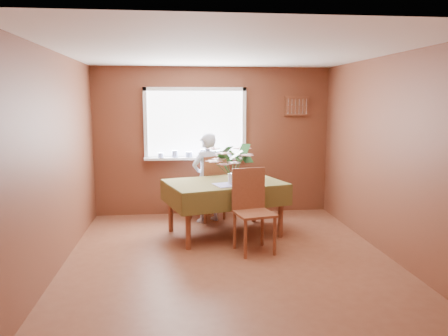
{
  "coord_description": "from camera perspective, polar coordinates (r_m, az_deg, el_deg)",
  "views": [
    {
      "loc": [
        -0.64,
        -5.16,
        1.94
      ],
      "look_at": [
        0.0,
        0.55,
        1.05
      ],
      "focal_mm": 35.0,
      "sensor_mm": 36.0,
      "label": 1
    }
  ],
  "objects": [
    {
      "name": "wall_back",
      "position": [
        7.47,
        -1.45,
        3.5
      ],
      "size": [
        4.0,
        0.0,
        4.0
      ],
      "primitive_type": "plane",
      "rotation": [
        1.57,
        0.0,
        0.0
      ],
      "color": "brown",
      "rests_on": "floor"
    },
    {
      "name": "spoon_rack",
      "position": [
        7.66,
        9.53,
        8.01
      ],
      "size": [
        0.44,
        0.05,
        0.33
      ],
      "color": "brown",
      "rests_on": "wall_back"
    },
    {
      "name": "chair_far",
      "position": [
        7.08,
        -1.74,
        -2.32
      ],
      "size": [
        0.64,
        0.64,
        1.07
      ],
      "rotation": [
        0.0,
        0.0,
        3.75
      ],
      "color": "brown",
      "rests_on": "floor"
    },
    {
      "name": "ceiling",
      "position": [
        5.23,
        0.69,
        14.96
      ],
      "size": [
        4.5,
        4.5,
        0.0
      ],
      "primitive_type": "plane",
      "rotation": [
        3.14,
        0.0,
        0.0
      ],
      "color": "white",
      "rests_on": "wall_back"
    },
    {
      "name": "flower_bouquet",
      "position": [
        6.07,
        1.07,
        0.96
      ],
      "size": [
        0.58,
        0.58,
        0.5
      ],
      "rotation": [
        0.0,
        0.0,
        -0.01
      ],
      "color": "white",
      "rests_on": "dining_table"
    },
    {
      "name": "wall_right",
      "position": [
        5.83,
        20.57,
        1.45
      ],
      "size": [
        0.0,
        4.5,
        4.5
      ],
      "primitive_type": "plane",
      "rotation": [
        1.57,
        0.0,
        -1.57
      ],
      "color": "brown",
      "rests_on": "floor"
    },
    {
      "name": "side_plate",
      "position": [
        6.58,
        3.81,
        -1.27
      ],
      "size": [
        0.34,
        0.34,
        0.01
      ],
      "primitive_type": "cylinder",
      "rotation": [
        0.0,
        0.0,
        0.68
      ],
      "color": "white",
      "rests_on": "dining_table"
    },
    {
      "name": "dining_table",
      "position": [
        6.3,
        0.06,
        -2.64
      ],
      "size": [
        1.86,
        1.5,
        0.79
      ],
      "rotation": [
        0.0,
        0.0,
        0.28
      ],
      "color": "brown",
      "rests_on": "floor"
    },
    {
      "name": "seated_woman",
      "position": [
        6.98,
        -2.26,
        -1.28
      ],
      "size": [
        0.63,
        0.56,
        1.44
      ],
      "primitive_type": "imported",
      "rotation": [
        0.0,
        0.0,
        3.66
      ],
      "color": "white",
      "rests_on": "floor"
    },
    {
      "name": "chair_near",
      "position": [
        5.69,
        3.65,
        -5.09
      ],
      "size": [
        0.55,
        0.55,
        1.07
      ],
      "rotation": [
        0.0,
        0.0,
        0.21
      ],
      "color": "brown",
      "rests_on": "floor"
    },
    {
      "name": "wall_left",
      "position": [
        5.38,
        -20.99,
        0.86
      ],
      "size": [
        0.0,
        4.5,
        4.5
      ],
      "primitive_type": "plane",
      "rotation": [
        1.57,
        0.0,
        1.57
      ],
      "color": "brown",
      "rests_on": "floor"
    },
    {
      "name": "table_knife",
      "position": [
        6.2,
        2.84,
        -1.87
      ],
      "size": [
        0.12,
        0.19,
        0.0
      ],
      "primitive_type": "cube",
      "rotation": [
        0.0,
        0.0,
        0.53
      ],
      "color": "silver",
      "rests_on": "dining_table"
    },
    {
      "name": "floor",
      "position": [
        5.55,
        0.64,
        -11.66
      ],
      "size": [
        4.5,
        4.5,
        0.0
      ],
      "primitive_type": "plane",
      "color": "brown",
      "rests_on": "ground"
    },
    {
      "name": "window_assembly",
      "position": [
        7.39,
        -3.74,
        4.2
      ],
      "size": [
        1.72,
        0.2,
        1.22
      ],
      "color": "white",
      "rests_on": "wall_back"
    },
    {
      "name": "wall_front",
      "position": [
        3.06,
        5.83,
        -4.26
      ],
      "size": [
        4.0,
        0.0,
        4.0
      ],
      "primitive_type": "plane",
      "rotation": [
        -1.57,
        0.0,
        0.0
      ],
      "color": "brown",
      "rests_on": "floor"
    }
  ]
}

